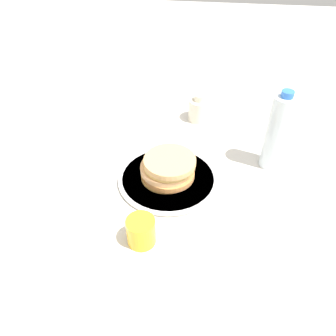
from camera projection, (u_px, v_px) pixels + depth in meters
name	position (u px, v px, depth m)	size (l,w,h in m)	color
ground_plane	(162.00, 177.00, 0.99)	(4.00, 4.00, 0.00)	silver
plate	(168.00, 178.00, 0.98)	(0.30, 0.30, 0.01)	white
pancake_stack	(168.00, 168.00, 0.94)	(0.16, 0.16, 0.07)	gold
juice_glass	(141.00, 231.00, 0.79)	(0.07, 0.07, 0.07)	yellow
cream_jug	(200.00, 109.00, 1.21)	(0.08, 0.08, 0.10)	beige
water_bottle_near	(277.00, 133.00, 0.96)	(0.07, 0.07, 0.25)	silver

